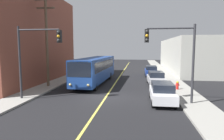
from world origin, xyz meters
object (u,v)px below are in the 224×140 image
at_px(city_bus, 96,69).
at_px(utility_pole_near, 47,36).
at_px(parked_car_blue, 151,71).
at_px(parked_car_white, 162,92).
at_px(fire_hydrant, 177,85).
at_px(parked_car_silver, 156,78).
at_px(traffic_signal_right_corner, 173,49).
at_px(traffic_signal_left_corner, 37,49).

xyz_separation_m(city_bus, utility_pole_near, (-4.75, -3.11, 3.85)).
height_order(parked_car_blue, utility_pole_near, utility_pole_near).
bearing_deg(parked_car_white, fire_hydrant, 66.72).
bearing_deg(parked_car_white, city_bus, 132.10).
bearing_deg(fire_hydrant, parked_car_blue, 100.74).
distance_m(parked_car_silver, utility_pole_near, 13.31).
distance_m(utility_pole_near, traffic_signal_right_corner, 13.68).
bearing_deg(parked_car_blue, parked_car_silver, -89.33).
xyz_separation_m(city_bus, parked_car_white, (7.19, -7.95, -0.98)).
distance_m(parked_car_white, parked_car_blue, 15.53).
relative_size(city_bus, traffic_signal_left_corner, 2.04).
distance_m(parked_car_white, traffic_signal_left_corner, 10.78).
distance_m(city_bus, fire_hydrant, 9.86).
distance_m(parked_car_silver, parked_car_blue, 7.85).
bearing_deg(fire_hydrant, traffic_signal_right_corner, -105.45).
bearing_deg(traffic_signal_right_corner, parked_car_blue, 92.13).
bearing_deg(parked_car_blue, city_bus, -133.69).
bearing_deg(parked_car_silver, traffic_signal_left_corner, -141.04).
height_order(traffic_signal_left_corner, fire_hydrant, traffic_signal_left_corner).
relative_size(city_bus, fire_hydrant, 14.57).
bearing_deg(parked_car_silver, fire_hydrant, -55.77).
relative_size(parked_car_white, utility_pole_near, 0.44).
bearing_deg(fire_hydrant, parked_car_silver, 124.23).
distance_m(city_bus, parked_car_silver, 7.40).
bearing_deg(parked_car_white, parked_car_silver, 88.96).
xyz_separation_m(city_bus, parked_car_silver, (7.33, -0.28, -0.98)).
relative_size(parked_car_silver, traffic_signal_right_corner, 0.74).
xyz_separation_m(parked_car_silver, parked_car_blue, (-0.09, 7.85, 0.00)).
bearing_deg(parked_car_white, traffic_signal_right_corner, -30.56).
xyz_separation_m(parked_car_silver, utility_pole_near, (-12.07, -2.84, 4.83)).
bearing_deg(city_bus, traffic_signal_left_corner, -109.16).
xyz_separation_m(utility_pole_near, traffic_signal_left_corner, (1.75, -5.51, -1.36)).
bearing_deg(traffic_signal_right_corner, fire_hydrant, 74.55).
relative_size(parked_car_silver, utility_pole_near, 0.44).
bearing_deg(traffic_signal_left_corner, parked_car_silver, 38.96).
relative_size(city_bus, parked_car_silver, 2.74).
height_order(parked_car_silver, fire_hydrant, parked_car_silver).
relative_size(parked_car_blue, traffic_signal_left_corner, 0.74).
relative_size(parked_car_white, fire_hydrant, 5.24).
height_order(parked_car_silver, traffic_signal_right_corner, traffic_signal_right_corner).
distance_m(parked_car_blue, utility_pole_near, 16.76).
bearing_deg(parked_car_blue, traffic_signal_right_corner, -87.87).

